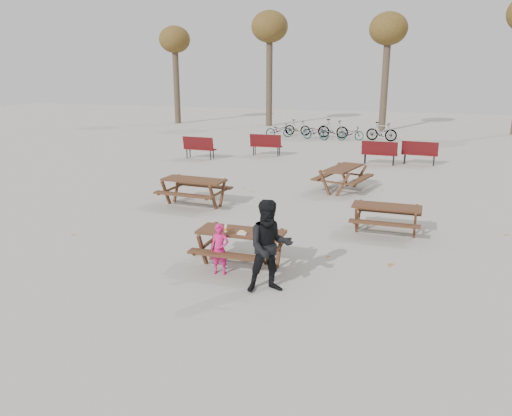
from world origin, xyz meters
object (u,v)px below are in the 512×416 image
(main_picnic_table, at_px, (241,239))
(adult, at_px, (270,247))
(picnic_table_east, at_px, (386,220))
(child, at_px, (220,249))
(food_tray, at_px, (242,233))
(picnic_table_north, at_px, (194,192))
(picnic_table_far, at_px, (343,179))
(soda_bottle, at_px, (226,228))

(main_picnic_table, distance_m, adult, 1.39)
(main_picnic_table, bearing_deg, picnic_table_east, 49.01)
(picnic_table_east, bearing_deg, child, -128.66)
(food_tray, distance_m, picnic_table_north, 5.27)
(food_tray, relative_size, picnic_table_north, 0.09)
(adult, xyz_separation_m, picnic_table_north, (-3.88, 5.08, -0.47))
(picnic_table_east, bearing_deg, picnic_table_north, 171.31)
(food_tray, distance_m, picnic_table_far, 7.61)
(child, distance_m, picnic_table_north, 5.34)
(main_picnic_table, relative_size, picnic_table_east, 1.07)
(main_picnic_table, xyz_separation_m, adult, (0.92, -1.00, 0.29))
(food_tray, relative_size, picnic_table_far, 0.10)
(main_picnic_table, relative_size, picnic_table_north, 0.95)
(picnic_table_far, bearing_deg, child, -175.50)
(picnic_table_east, height_order, picnic_table_far, picnic_table_far)
(picnic_table_far, bearing_deg, soda_bottle, -175.99)
(food_tray, distance_m, child, 0.56)
(adult, distance_m, picnic_table_north, 6.41)
(adult, height_order, picnic_table_north, adult)
(main_picnic_table, bearing_deg, picnic_table_far, 82.09)
(food_tray, height_order, picnic_table_east, food_tray)
(soda_bottle, height_order, adult, adult)
(adult, relative_size, picnic_table_north, 0.93)
(soda_bottle, bearing_deg, picnic_table_north, 122.43)
(picnic_table_far, bearing_deg, picnic_table_north, 143.14)
(child, xyz_separation_m, picnic_table_far, (1.29, 7.87, -0.12))
(soda_bottle, relative_size, picnic_table_north, 0.09)
(adult, distance_m, picnic_table_far, 8.36)
(soda_bottle, bearing_deg, picnic_table_far, 80.20)
(soda_bottle, xyz_separation_m, picnic_table_north, (-2.69, 4.24, -0.44))
(child, distance_m, picnic_table_far, 7.98)
(adult, bearing_deg, picnic_table_north, 100.22)
(food_tray, bearing_deg, adult, -44.23)
(food_tray, bearing_deg, soda_bottle, 173.53)
(main_picnic_table, height_order, picnic_table_north, picnic_table_north)
(food_tray, relative_size, child, 0.17)
(main_picnic_table, height_order, picnic_table_east, main_picnic_table)
(main_picnic_table, relative_size, adult, 1.02)
(food_tray, xyz_separation_m, picnic_table_north, (-3.06, 4.28, -0.38))
(main_picnic_table, xyz_separation_m, picnic_table_north, (-2.97, 4.08, -0.18))
(adult, relative_size, picnic_table_east, 1.05)
(main_picnic_table, distance_m, picnic_table_east, 4.17)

